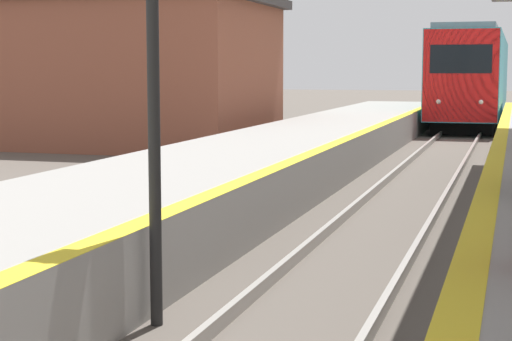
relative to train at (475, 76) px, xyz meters
name	(u,v)px	position (x,y,z in m)	size (l,w,h in m)	color
train	(475,76)	(0.00, 0.00, 0.00)	(2.73, 23.81, 4.21)	black
station_building	(97,71)	(-11.47, -17.61, 0.31)	(11.53, 7.30, 4.87)	brown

